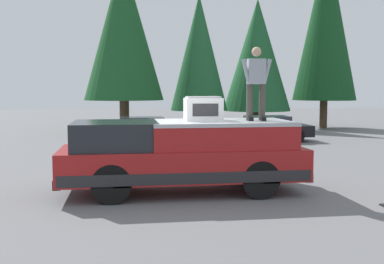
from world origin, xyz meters
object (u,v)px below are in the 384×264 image
(pickup_truck, at_px, (183,155))
(person_on_truck_bed, at_px, (256,82))
(compressor_unit, at_px, (203,109))
(parked_car_white, at_px, (140,131))
(parked_car_black, at_px, (265,129))

(pickup_truck, relative_size, person_on_truck_bed, 3.28)
(pickup_truck, distance_m, compressor_unit, 1.17)
(pickup_truck, xyz_separation_m, person_on_truck_bed, (-0.06, -1.71, 1.68))
(parked_car_white, bearing_deg, pickup_truck, -176.51)
(pickup_truck, height_order, person_on_truck_bed, person_on_truck_bed)
(parked_car_black, distance_m, parked_car_white, 5.66)
(person_on_truck_bed, height_order, parked_car_black, person_on_truck_bed)
(compressor_unit, relative_size, person_on_truck_bed, 0.50)
(parked_car_white, bearing_deg, parked_car_black, -88.77)
(compressor_unit, height_order, parked_car_black, compressor_unit)
(person_on_truck_bed, bearing_deg, parked_car_white, 13.15)
(person_on_truck_bed, distance_m, parked_car_white, 10.32)
(pickup_truck, bearing_deg, parked_car_black, -27.01)
(person_on_truck_bed, relative_size, parked_car_white, 0.41)
(pickup_truck, xyz_separation_m, parked_car_black, (9.92, -5.06, -0.29))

